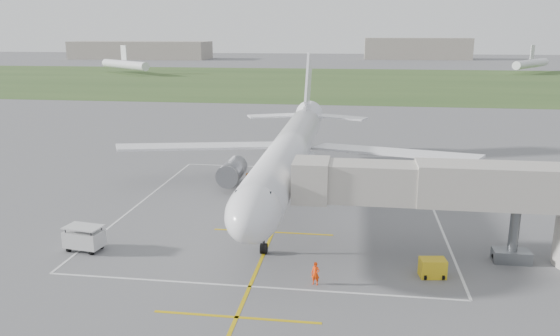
# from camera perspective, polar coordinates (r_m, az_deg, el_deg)

# --- Properties ---
(ground) EXTENTS (700.00, 700.00, 0.00)m
(ground) POSITION_cam_1_polar(r_m,az_deg,el_deg) (55.00, 0.84, -3.04)
(ground) COLOR #5D5D60
(ground) RESTS_ON ground
(grass_strip) EXTENTS (700.00, 120.00, 0.02)m
(grass_strip) POSITION_cam_1_polar(r_m,az_deg,el_deg) (182.96, 6.03, 9.01)
(grass_strip) COLOR #2F4B21
(grass_strip) RESTS_ON ground
(apron_markings) EXTENTS (28.20, 60.00, 0.01)m
(apron_markings) POSITION_cam_1_polar(r_m,az_deg,el_deg) (49.52, -0.01, -5.01)
(apron_markings) COLOR #C09F0B
(apron_markings) RESTS_ON ground
(airliner) EXTENTS (38.93, 46.75, 13.52)m
(airliner) POSITION_cam_1_polar(r_m,az_deg,el_deg) (54.59, 0.96, 1.60)
(airliner) COLOR silver
(airliner) RESTS_ON ground
(jet_bridge) EXTENTS (23.40, 5.00, 7.20)m
(jet_bridge) POSITION_cam_1_polar(r_m,az_deg,el_deg) (41.34, 20.54, -2.96)
(jet_bridge) COLOR #A49F94
(jet_bridge) RESTS_ON ground
(gpu_unit) EXTENTS (1.86, 1.43, 1.29)m
(gpu_unit) POSITION_cam_1_polar(r_m,az_deg,el_deg) (39.00, 15.66, -10.03)
(gpu_unit) COLOR gold
(gpu_unit) RESTS_ON ground
(baggage_cart) EXTENTS (3.00, 2.07, 1.93)m
(baggage_cart) POSITION_cam_1_polar(r_m,az_deg,el_deg) (44.26, -19.77, -6.91)
(baggage_cart) COLOR #BDBDBD
(baggage_cart) RESTS_ON ground
(ramp_worker_nose) EXTENTS (0.65, 0.50, 1.56)m
(ramp_worker_nose) POSITION_cam_1_polar(r_m,az_deg,el_deg) (36.55, 3.73, -10.95)
(ramp_worker_nose) COLOR #FF3B08
(ramp_worker_nose) RESTS_ON ground
(ramp_worker_wing) EXTENTS (1.10, 1.04, 1.80)m
(ramp_worker_wing) POSITION_cam_1_polar(r_m,az_deg,el_deg) (57.36, -3.42, -1.40)
(ramp_worker_wing) COLOR orange
(ramp_worker_wing) RESTS_ON ground
(distant_hangars) EXTENTS (345.00, 49.00, 12.00)m
(distant_hangars) POSITION_cam_1_polar(r_m,az_deg,el_deg) (318.32, 4.03, 12.16)
(distant_hangars) COLOR gray
(distant_hangars) RESTS_ON ground
(distant_aircraft) EXTENTS (180.16, 53.57, 8.85)m
(distant_aircraft) POSITION_cam_1_polar(r_m,az_deg,el_deg) (216.58, 5.31, 10.77)
(distant_aircraft) COLOR silver
(distant_aircraft) RESTS_ON ground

